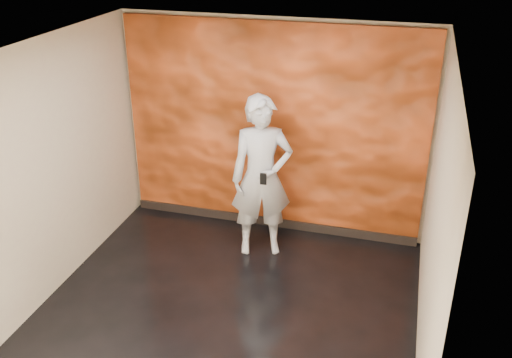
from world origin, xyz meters
The scene contains 5 objects.
room centered at (0.00, 0.00, 1.40)m, with size 4.02×4.02×2.81m.
feature_wall centered at (0.00, 1.96, 1.38)m, with size 3.90×0.06×2.75m, color orange.
baseboard centered at (0.00, 1.92, 0.06)m, with size 3.90×0.04×0.12m, color black.
man centered at (0.03, 1.31, 1.02)m, with size 0.74×0.49×2.03m, color #9699A4.
phone centered at (0.13, 1.04, 1.13)m, with size 0.08×0.02×0.14m, color black.
Camera 1 is at (1.66, -4.68, 3.96)m, focal length 40.00 mm.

